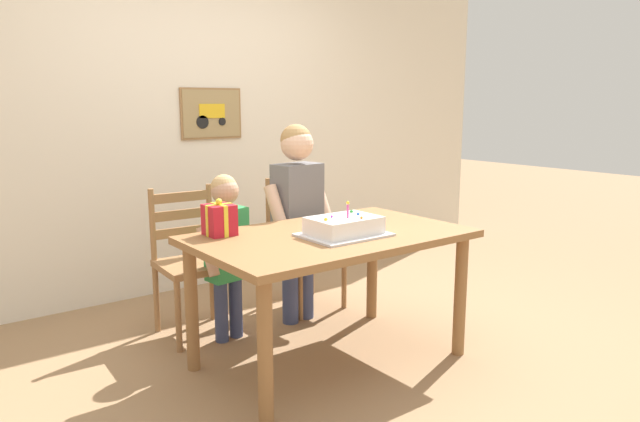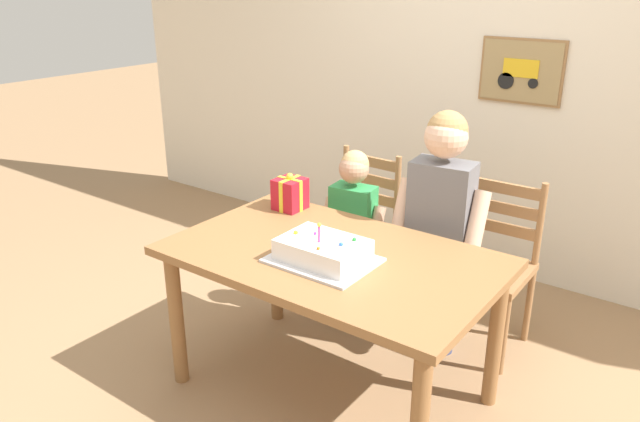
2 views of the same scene
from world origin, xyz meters
TOP-DOWN VIEW (x-y plane):
  - ground_plane at (0.00, 0.00)m, footprint 20.00×20.00m
  - back_wall at (0.00, 1.77)m, footprint 6.40×0.11m
  - dining_table at (0.00, 0.00)m, footprint 1.47×0.91m
  - birthday_cake at (0.02, -0.10)m, footprint 0.44×0.34m
  - gift_box_red_large at (-0.50, 0.32)m, footprint 0.15×0.15m
  - chair_left at (-0.42, 0.85)m, footprint 0.44×0.44m
  - chair_right at (0.42, 0.85)m, footprint 0.42×0.42m
  - child_older at (0.22, 0.62)m, footprint 0.49×0.29m
  - child_younger at (-0.30, 0.63)m, footprint 0.38×0.23m

SIDE VIEW (x-z plane):
  - ground_plane at x=0.00m, z-range 0.00..0.00m
  - chair_left at x=-0.42m, z-range 0.01..0.93m
  - chair_right at x=0.42m, z-range 0.01..0.93m
  - child_younger at x=-0.30m, z-range 0.11..1.13m
  - dining_table at x=0.00m, z-range 0.27..1.02m
  - birthday_cake at x=0.02m, z-range 0.70..0.89m
  - child_older at x=0.22m, z-range 0.14..1.45m
  - gift_box_red_large at x=-0.50m, z-range 0.73..0.93m
  - back_wall at x=0.00m, z-range 0.00..2.60m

